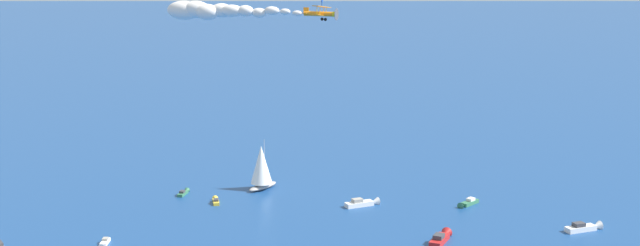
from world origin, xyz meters
TOP-DOWN VIEW (x-y plane):
  - motorboat_far_stbd at (-48.38, 8.97)m, footprint 6.31×9.20m
  - motorboat_inshore at (-49.86, 35.48)m, footprint 6.83×6.09m
  - motorboat_trailing at (-31.09, 60.51)m, footprint 6.09×9.50m
  - motorboat_ahead at (-49.47, -29.20)m, footprint 6.02×2.76m
  - sailboat_outer_ring_a at (-62.25, -18.68)m, footprint 10.47×8.54m
  - motorboat_outer_ring_c at (-56.64, -38.94)m, footprint 5.93×2.40m
  - motorboat_outer_ring_d at (-22.00, 26.29)m, footprint 10.11×6.03m
  - motorboat_outer_ring_e at (-16.06, -48.72)m, footprint 5.65×1.63m
  - biplane_lead at (0.07, 0.28)m, footprint 7.40×7.10m
  - wingwalker_lead at (-0.16, 0.37)m, footprint 1.46×0.54m
  - smoke_trail_lead at (-7.18, -22.78)m, footprint 12.16×28.65m

SIDE VIEW (x-z plane):
  - motorboat_outer_ring_e at x=-16.06m, z-range -0.37..1.25m
  - motorboat_outer_ring_c at x=-56.64m, z-range -0.39..1.29m
  - motorboat_ahead at x=-49.47m, z-range -0.39..1.30m
  - motorboat_inshore at x=-49.86m, z-range -0.49..1.63m
  - motorboat_far_stbd at x=-48.38m, z-range -0.61..2.04m
  - motorboat_trailing at x=-31.09m, z-range -0.63..2.09m
  - motorboat_outer_ring_d at x=-22.00m, z-range -0.66..2.21m
  - sailboat_outer_ring_a at x=-62.25m, z-range -0.60..13.10m
  - smoke_trail_lead at x=-7.18m, z-range 50.44..54.74m
  - biplane_lead at x=0.07m, z-range 50.91..54.55m
  - wingwalker_lead at x=-0.16m, z-range 54.10..55.64m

